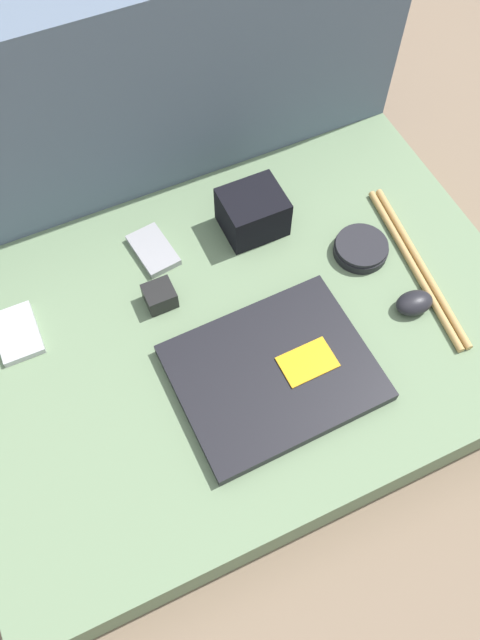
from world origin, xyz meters
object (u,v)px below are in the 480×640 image
speaker_puck (361,248)px  phone_black (17,333)px  laptop (274,373)px  phone_silver (153,250)px  charger_brick (160,296)px  computer_mouse (414,303)px  camera_pouch (253,212)px

speaker_puck → phone_black: speaker_puck is taller
laptop → phone_black: 0.44m
laptop → phone_silver: laptop is taller
charger_brick → laptop: bearing=-60.9°
phone_black → computer_mouse: bearing=-19.7°
laptop → charger_brick: charger_brick is taller
speaker_puck → phone_silver: speaker_puck is taller
laptop → camera_pouch: (0.10, 0.29, 0.03)m
computer_mouse → phone_black: bearing=165.2°
phone_black → camera_pouch: (0.46, 0.04, 0.03)m
speaker_puck → charger_brick: 0.38m
speaker_puck → charger_brick: charger_brick is taller
camera_pouch → charger_brick: (-0.22, -0.08, -0.02)m
speaker_puck → phone_silver: (-0.35, 0.16, -0.01)m
phone_silver → speaker_puck: bearing=-32.2°
laptop → phone_black: laptop is taller
phone_silver → camera_pouch: 0.20m
laptop → charger_brick: 0.24m
phone_silver → phone_black: size_ratio=1.04×
laptop → camera_pouch: camera_pouch is taller
phone_black → camera_pouch: size_ratio=0.94×
phone_silver → charger_brick: 0.11m
phone_black → charger_brick: (0.25, -0.04, 0.01)m
charger_brick → computer_mouse: bearing=-26.4°
computer_mouse → charger_brick: charger_brick is taller
phone_silver → phone_black: (-0.27, -0.06, -0.00)m
computer_mouse → charger_brick: (-0.40, 0.20, 0.00)m
speaker_puck → computer_mouse: bearing=-80.7°
laptop → charger_brick: size_ratio=6.26×
camera_pouch → laptop: bearing=-108.9°
camera_pouch → charger_brick: size_ratio=2.17×
laptop → camera_pouch: size_ratio=2.88×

